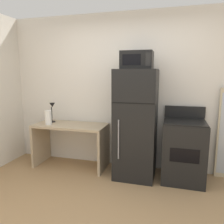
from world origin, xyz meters
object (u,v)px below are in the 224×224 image
object	(u,v)px
desk	(71,137)
refrigerator	(136,124)
paper_towel_roll	(48,117)
microwave	(137,60)
desk_lamp	(52,109)
oven_range	(183,150)

from	to	relation	value
desk	refrigerator	world-z (taller)	refrigerator
paper_towel_roll	microwave	bearing A→B (deg)	1.36
desk	refrigerator	distance (m)	1.18
microwave	desk_lamp	bearing A→B (deg)	175.30
refrigerator	microwave	world-z (taller)	microwave
paper_towel_roll	oven_range	size ratio (longest dim) A/B	0.22
paper_towel_roll	refrigerator	bearing A→B (deg)	2.17
desk	desk_lamp	distance (m)	0.60
oven_range	microwave	bearing A→B (deg)	-176.22
desk	desk_lamp	xyz separation A→B (m)	(-0.37, 0.06, 0.46)
oven_range	desk	bearing A→B (deg)	179.46
microwave	oven_range	xyz separation A→B (m)	(0.72, 0.05, -1.33)
microwave	refrigerator	bearing A→B (deg)	90.31
paper_towel_roll	microwave	distance (m)	1.76
desk_lamp	microwave	world-z (taller)	microwave
desk	oven_range	bearing A→B (deg)	-0.54
refrigerator	microwave	distance (m)	0.97
refrigerator	desk_lamp	bearing A→B (deg)	176.09
desk_lamp	paper_towel_roll	world-z (taller)	desk_lamp
paper_towel_roll	oven_range	xyz separation A→B (m)	(2.22, 0.08, -0.40)
desk_lamp	oven_range	xyz separation A→B (m)	(2.24, -0.08, -0.52)
desk_lamp	refrigerator	size ratio (longest dim) A/B	0.21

